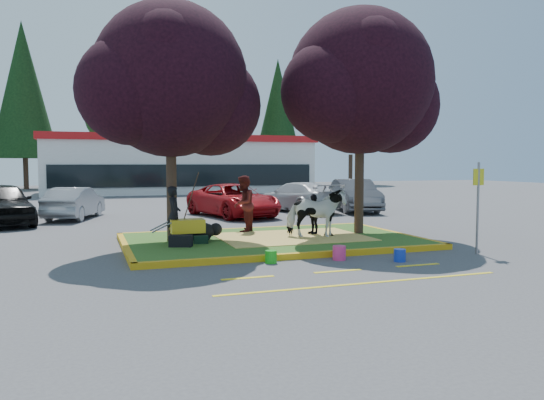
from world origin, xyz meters
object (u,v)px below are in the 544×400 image
object	(u,v)px
bucket_blue	(400,255)
sign_post	(478,198)
bucket_green	(271,257)
car_black	(2,204)
car_silver	(75,203)
cow	(316,213)
calf	(195,231)
handler	(174,214)
bucket_pink	(339,253)
wheelbarrow	(188,226)

from	to	relation	value
bucket_blue	sign_post	bearing A→B (deg)	6.16
bucket_green	bucket_blue	distance (m)	3.02
car_black	car_silver	world-z (taller)	car_black
cow	bucket_blue	size ratio (longest dim) A/B	5.70
calf	handler	size ratio (longest dim) A/B	0.79
bucket_pink	bucket_blue	size ratio (longest dim) A/B	1.15
car_silver	handler	bearing A→B (deg)	124.94
calf	sign_post	size ratio (longest dim) A/B	0.52
sign_post	bucket_blue	xyz separation A→B (m)	(-2.43, -0.26, -1.27)
bucket_pink	bucket_green	bearing A→B (deg)	174.60
bucket_pink	car_silver	bearing A→B (deg)	116.90
sign_post	car_black	distance (m)	16.52
calf	cow	bearing A→B (deg)	-9.00
bucket_blue	handler	bearing A→B (deg)	139.70
sign_post	bucket_green	bearing A→B (deg)	171.68
bucket_pink	sign_post	bearing A→B (deg)	-6.08
wheelbarrow	bucket_blue	distance (m)	5.71
cow	car_silver	xyz separation A→B (m)	(-6.71, 9.31, -0.20)
calf	car_silver	distance (m)	9.36
bucket_blue	car_black	xyz separation A→B (m)	(-9.87, 11.28, 0.65)
sign_post	car_black	xyz separation A→B (m)	(-12.30, 11.01, -0.63)
cow	bucket_green	world-z (taller)	cow
handler	wheelbarrow	bearing A→B (deg)	-112.84
cow	sign_post	world-z (taller)	sign_post
handler	cow	bearing A→B (deg)	-91.46
bucket_blue	wheelbarrow	bearing A→B (deg)	138.96
car_black	car_silver	distance (m)	2.89
calf	bucket_blue	size ratio (longest dim) A/B	4.08
handler	bucket_green	size ratio (longest dim) A/B	5.20
calf	sign_post	world-z (taller)	sign_post
sign_post	bucket_blue	world-z (taller)	sign_post
handler	bucket_blue	size ratio (longest dim) A/B	5.17
car_silver	sign_post	bearing A→B (deg)	145.91
handler	sign_post	distance (m)	7.97
calf	handler	world-z (taller)	handler
bucket_blue	car_black	size ratio (longest dim) A/B	0.06
sign_post	calf	bearing A→B (deg)	148.07
bucket_blue	bucket_pink	bearing A→B (deg)	152.27
handler	wheelbarrow	world-z (taller)	handler
cow	car_silver	world-z (taller)	cow
bucket_green	car_black	bearing A→B (deg)	123.61
bucket_blue	car_silver	bearing A→B (deg)	120.08
calf	bucket_blue	bearing A→B (deg)	-43.90
cow	bucket_green	xyz separation A→B (m)	(-2.27, -2.57, -0.71)
cow	bucket_green	distance (m)	3.50
wheelbarrow	bucket_pink	distance (m)	4.36
bucket_green	bucket_blue	size ratio (longest dim) A/B	0.99
bucket_blue	cow	bearing A→B (deg)	100.74
sign_post	wheelbarrow	bearing A→B (deg)	150.22
car_black	car_silver	bearing A→B (deg)	14.49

